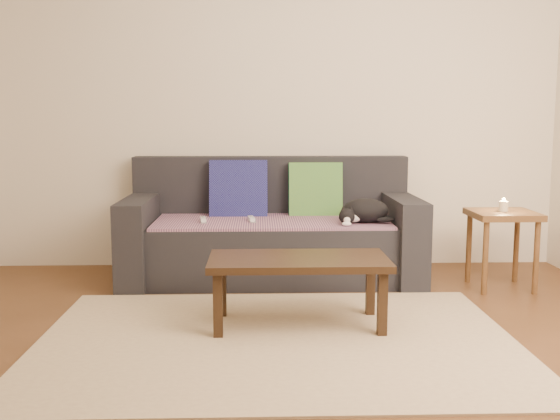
{
  "coord_description": "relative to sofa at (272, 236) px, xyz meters",
  "views": [
    {
      "loc": [
        -0.09,
        -3.15,
        1.16
      ],
      "look_at": [
        0.05,
        1.2,
        0.55
      ],
      "focal_mm": 42.0,
      "sensor_mm": 36.0,
      "label": 1
    }
  ],
  "objects": [
    {
      "name": "coffee_table",
      "position": [
        0.13,
        -1.18,
        0.04
      ],
      "size": [
        0.99,
        0.5,
        0.4
      ],
      "color": "black",
      "rests_on": "rug"
    },
    {
      "name": "throw_blanket",
      "position": [
        0.0,
        -0.09,
        0.12
      ],
      "size": [
        1.66,
        0.74,
        0.02
      ],
      "primitive_type": "cube",
      "color": "#42294E",
      "rests_on": "sofa"
    },
    {
      "name": "ground",
      "position": [
        0.0,
        -1.57,
        -0.31
      ],
      "size": [
        4.5,
        4.5,
        0.0
      ],
      "primitive_type": "plane",
      "color": "brown",
      "rests_on": "ground"
    },
    {
      "name": "wii_remote_a",
      "position": [
        -0.48,
        -0.17,
        0.15
      ],
      "size": [
        0.05,
        0.15,
        0.03
      ],
      "primitive_type": "cube",
      "rotation": [
        0.0,
        0.0,
        1.7
      ],
      "color": "white",
      "rests_on": "throw_blanket"
    },
    {
      "name": "side_table",
      "position": [
        1.57,
        -0.37,
        0.13
      ],
      "size": [
        0.43,
        0.43,
        0.53
      ],
      "color": "brown",
      "rests_on": "ground"
    },
    {
      "name": "sofa",
      "position": [
        0.0,
        0.0,
        0.0
      ],
      "size": [
        2.1,
        0.94,
        0.87
      ],
      "color": "#232328",
      "rests_on": "ground"
    },
    {
      "name": "candle",
      "position": [
        1.57,
        -0.37,
        0.26
      ],
      "size": [
        0.06,
        0.06,
        0.09
      ],
      "color": "beige",
      "rests_on": "side_table"
    },
    {
      "name": "cat",
      "position": [
        0.64,
        -0.24,
        0.21
      ],
      "size": [
        0.39,
        0.29,
        0.17
      ],
      "rotation": [
        0.0,
        0.0,
        -0.0
      ],
      "color": "black",
      "rests_on": "throw_blanket"
    },
    {
      "name": "rug",
      "position": [
        0.0,
        -1.42,
        -0.3
      ],
      "size": [
        2.5,
        1.8,
        0.01
      ],
      "primitive_type": "cube",
      "color": "tan",
      "rests_on": "ground"
    },
    {
      "name": "back_wall",
      "position": [
        0.0,
        0.43,
        0.99
      ],
      "size": [
        4.5,
        0.04,
        2.6
      ],
      "primitive_type": "cube",
      "color": "beige",
      "rests_on": "ground"
    },
    {
      "name": "cushion_navy",
      "position": [
        -0.24,
        0.17,
        0.32
      ],
      "size": [
        0.43,
        0.2,
        0.45
      ],
      "primitive_type": "cube",
      "rotation": [
        -0.22,
        0.0,
        0.0
      ],
      "color": "#14114C",
      "rests_on": "throw_blanket"
    },
    {
      "name": "wii_remote_b",
      "position": [
        -0.14,
        -0.15,
        0.15
      ],
      "size": [
        0.06,
        0.15,
        0.03
      ],
      "primitive_type": "cube",
      "rotation": [
        0.0,
        0.0,
        1.71
      ],
      "color": "white",
      "rests_on": "throw_blanket"
    },
    {
      "name": "cushion_green",
      "position": [
        0.33,
        0.17,
        0.32
      ],
      "size": [
        0.4,
        0.15,
        0.41
      ],
      "primitive_type": "cube",
      "rotation": [
        -0.13,
        0.0,
        0.0
      ],
      "color": "#0E5A49",
      "rests_on": "throw_blanket"
    }
  ]
}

